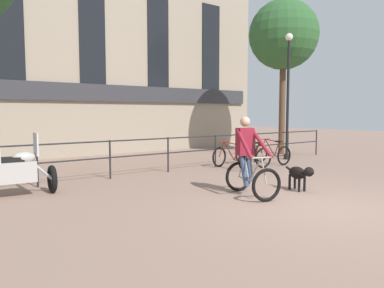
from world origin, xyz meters
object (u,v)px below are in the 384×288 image
at_px(parked_bicycle_mid_left, 253,155).
at_px(street_lamp, 288,90).
at_px(dog, 300,173).
at_px(parked_bicycle_mid_right, 272,153).
at_px(cyclist_with_bike, 249,160).
at_px(parked_bicycle_near_lamp, 232,157).
at_px(parked_motorcycle, 14,171).

bearing_deg(parked_bicycle_mid_left, street_lamp, -160.67).
bearing_deg(dog, parked_bicycle_mid_right, 60.35).
height_order(cyclist_with_bike, parked_bicycle_near_lamp, cyclist_with_bike).
bearing_deg(parked_motorcycle, parked_bicycle_near_lamp, -84.01).
relative_size(cyclist_with_bike, parked_motorcycle, 1.02).
xyz_separation_m(cyclist_with_bike, parked_bicycle_mid_left, (3.32, 2.99, -0.41)).
relative_size(parked_bicycle_mid_left, parked_bicycle_mid_right, 1.06).
height_order(cyclist_with_bike, dog, cyclist_with_bike).
xyz_separation_m(dog, parked_motorcycle, (-5.29, 3.32, 0.16)).
xyz_separation_m(dog, parked_bicycle_mid_right, (3.07, 3.43, -0.05)).
xyz_separation_m(cyclist_with_bike, parked_bicycle_near_lamp, (2.35, 2.99, -0.41)).
height_order(cyclist_with_bike, parked_bicycle_mid_left, cyclist_with_bike).
distance_m(parked_motorcycle, street_lamp, 9.99).
distance_m(dog, parked_bicycle_mid_right, 4.60).
bearing_deg(parked_bicycle_mid_left, parked_bicycle_mid_right, -172.12).
bearing_deg(cyclist_with_bike, parked_bicycle_mid_left, 56.82).
bearing_deg(parked_motorcycle, dog, -117.09).
distance_m(parked_bicycle_mid_right, street_lamp, 2.72).
distance_m(parked_bicycle_near_lamp, parked_bicycle_mid_right, 1.94).
distance_m(cyclist_with_bike, dog, 1.34).
height_order(cyclist_with_bike, parked_bicycle_mid_right, cyclist_with_bike).
distance_m(cyclist_with_bike, parked_bicycle_mid_left, 4.49).
relative_size(cyclist_with_bike, street_lamp, 0.36).
xyz_separation_m(parked_bicycle_near_lamp, street_lamp, (3.33, 0.48, 2.29)).
bearing_deg(cyclist_with_bike, parked_motorcycle, 159.46).
xyz_separation_m(parked_bicycle_near_lamp, parked_bicycle_mid_right, (1.94, -0.00, -0.00)).
distance_m(cyclist_with_bike, parked_motorcycle, 4.99).
xyz_separation_m(parked_motorcycle, parked_bicycle_mid_right, (8.36, 0.11, -0.20)).
xyz_separation_m(cyclist_with_bike, street_lamp, (5.68, 3.47, 1.88)).
bearing_deg(parked_motorcycle, parked_bicycle_mid_left, -84.13).
height_order(parked_bicycle_near_lamp, parked_bicycle_mid_right, same).
bearing_deg(dog, street_lamp, 53.43).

